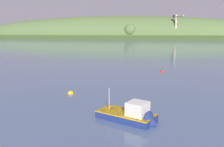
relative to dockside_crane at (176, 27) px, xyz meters
The scene contains 5 objects.
far_shoreline_hill 69.01m from the dockside_crane, 155.80° to the left, with size 462.12×97.22×48.56m.
dockside_crane is the anchor object (origin of this frame).
fishing_boat_moored 220.35m from the dockside_crane, 96.12° to the right, with size 5.42×3.97×3.18m.
mooring_buoy_off_fishing_boat 195.04m from the dockside_crane, 95.95° to the right, with size 0.69×0.69×0.77m.
mooring_buoy_far_upstream 213.76m from the dockside_crane, 98.40° to the right, with size 0.69×0.69×0.77m.
Camera 1 is at (2.79, -0.67, 7.01)m, focal length 38.95 mm.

